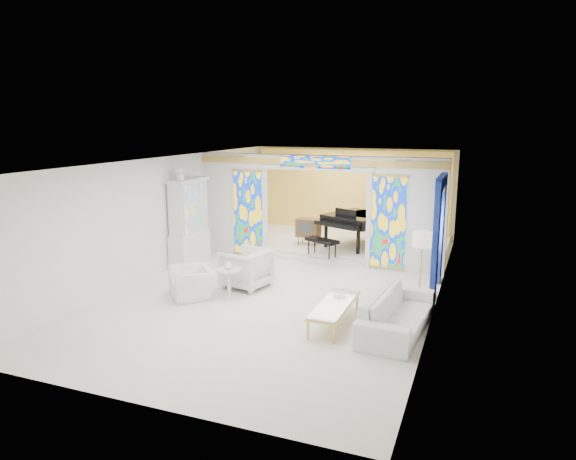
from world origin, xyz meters
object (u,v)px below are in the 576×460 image
at_px(china_cabinet, 189,222).
at_px(coffee_table, 335,305).
at_px(armchair_right, 246,268).
at_px(tv_console, 308,228).
at_px(grand_piano, 364,220).
at_px(armchair_left, 192,283).
at_px(sofa, 398,312).

height_order(china_cabinet, coffee_table, china_cabinet).
xyz_separation_m(armchair_right, tv_console, (0.21, 3.97, 0.24)).
bearing_deg(grand_piano, coffee_table, -58.76).
bearing_deg(armchair_left, sofa, 43.62).
height_order(china_cabinet, grand_piano, china_cabinet).
relative_size(coffee_table, grand_piano, 0.61).
distance_m(sofa, coffee_table, 1.21).
relative_size(china_cabinet, armchair_right, 2.66).
bearing_deg(china_cabinet, sofa, -23.47).
relative_size(china_cabinet, coffee_table, 1.43).
bearing_deg(armchair_right, grand_piano, 168.44).
bearing_deg(china_cabinet, armchair_right, -29.13).
height_order(sofa, grand_piano, grand_piano).
xyz_separation_m(sofa, tv_console, (-3.59, 5.33, 0.34)).
xyz_separation_m(grand_piano, tv_console, (-1.64, -0.36, -0.30)).
height_order(china_cabinet, armchair_left, china_cabinet).
distance_m(armchair_right, sofa, 4.04).
bearing_deg(tv_console, china_cabinet, -132.03).
bearing_deg(coffee_table, tv_console, 113.69).
bearing_deg(grand_piano, sofa, -47.21).
height_order(coffee_table, tv_console, tv_console).
relative_size(china_cabinet, armchair_left, 2.68).
bearing_deg(armchair_left, tv_console, 125.26).
relative_size(armchair_left, tv_console, 1.27).
bearing_deg(grand_piano, china_cabinet, -120.53).
height_order(armchair_left, sofa, sofa).
distance_m(china_cabinet, sofa, 6.77).
distance_m(armchair_left, armchair_right, 1.37).
distance_m(armchair_right, coffee_table, 2.99).
xyz_separation_m(armchair_left, armchair_right, (0.85, 1.07, 0.13)).
bearing_deg(coffee_table, grand_piano, 97.34).
height_order(armchair_left, coffee_table, armchair_left).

